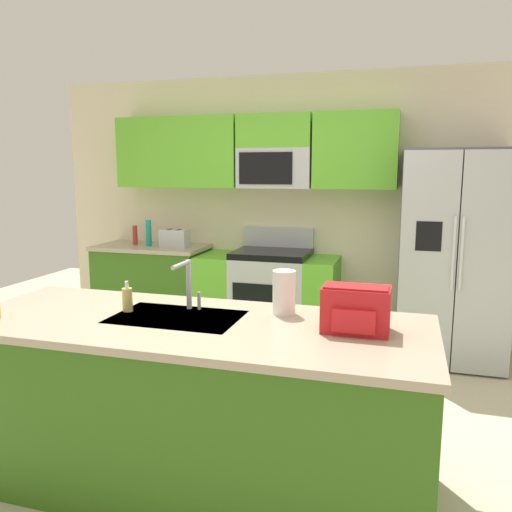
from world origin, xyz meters
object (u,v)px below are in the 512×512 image
(range_oven, at_px, (268,296))
(pepper_mill, at_px, (135,235))
(bottle_teal, at_px, (149,233))
(paper_towel_roll, at_px, (284,292))
(soap_dispenser, at_px, (127,299))
(toaster, at_px, (175,238))
(sink_faucet, at_px, (188,281))
(backpack, at_px, (356,308))
(refrigerator, at_px, (453,257))

(range_oven, xyz_separation_m, pepper_mill, (-1.44, -0.00, 0.56))
(bottle_teal, xyz_separation_m, paper_towel_roll, (1.92, -2.07, -0.01))
(range_oven, distance_m, soap_dispenser, 2.39)
(toaster, relative_size, pepper_mill, 1.40)
(paper_towel_roll, bearing_deg, soap_dispenser, -167.14)
(sink_faucet, height_order, backpack, sink_faucet)
(refrigerator, height_order, paper_towel_roll, refrigerator)
(pepper_mill, relative_size, bottle_teal, 0.74)
(toaster, distance_m, sink_faucet, 2.42)
(bottle_teal, xyz_separation_m, sink_faucet, (1.39, -2.15, 0.03))
(range_oven, relative_size, bottle_teal, 5.06)
(paper_towel_roll, height_order, backpack, paper_towel_roll)
(pepper_mill, relative_size, backpack, 0.62)
(refrigerator, xyz_separation_m, sink_faucet, (-1.55, -2.13, 0.14))
(range_oven, height_order, backpack, backpack)
(range_oven, height_order, pepper_mill, same)
(range_oven, height_order, bottle_teal, bottle_teal)
(pepper_mill, bearing_deg, toaster, -5.99)
(refrigerator, relative_size, bottle_teal, 6.88)
(sink_faucet, bearing_deg, bottle_teal, 122.89)
(range_oven, relative_size, backpack, 4.25)
(bottle_teal, height_order, backpack, bottle_teal)
(pepper_mill, bearing_deg, sink_faucet, -54.39)
(pepper_mill, distance_m, bottle_teal, 0.20)
(range_oven, xyz_separation_m, soap_dispenser, (-0.18, -2.32, 0.53))
(refrigerator, xyz_separation_m, pepper_mill, (-3.13, 0.07, 0.07))
(pepper_mill, height_order, bottle_teal, bottle_teal)
(range_oven, height_order, sink_faucet, sink_faucet)
(range_oven, relative_size, sink_faucet, 4.82)
(range_oven, bearing_deg, pepper_mill, -179.90)
(bottle_teal, distance_m, backpack, 3.25)
(pepper_mill, xyz_separation_m, sink_faucet, (1.58, -2.20, 0.07))
(range_oven, distance_m, toaster, 1.11)
(sink_faucet, bearing_deg, refrigerator, 53.94)
(range_oven, relative_size, toaster, 4.86)
(pepper_mill, distance_m, backpack, 3.43)
(bottle_teal, relative_size, soap_dispenser, 1.58)
(range_oven, relative_size, paper_towel_roll, 5.67)
(range_oven, height_order, soap_dispenser, range_oven)
(bottle_teal, bearing_deg, pepper_mill, 163.46)
(pepper_mill, bearing_deg, paper_towel_roll, -45.26)
(paper_towel_roll, bearing_deg, bottle_teal, 132.82)
(refrigerator, relative_size, backpack, 5.78)
(paper_towel_roll, distance_m, backpack, 0.45)
(sink_faucet, relative_size, paper_towel_roll, 1.17)
(bottle_teal, xyz_separation_m, soap_dispenser, (1.08, -2.26, -0.07))
(toaster, bearing_deg, range_oven, 3.10)
(soap_dispenser, bearing_deg, pepper_mill, 118.59)
(refrigerator, relative_size, sink_faucet, 6.56)
(refrigerator, xyz_separation_m, soap_dispenser, (-1.86, -2.25, 0.04))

